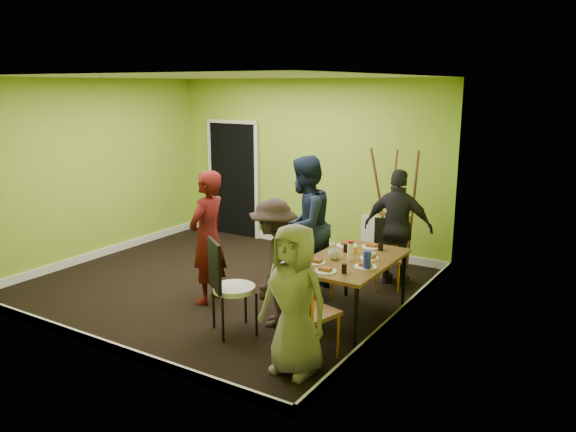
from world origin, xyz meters
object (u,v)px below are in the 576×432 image
object	(u,v)px
dining_table	(351,263)
person_left_far	(304,226)
chair_left_far	(310,258)
blue_bottle	(367,260)
chair_back_end	(388,238)
person_front_end	(294,300)
orange_bottle	(355,250)
easel	(394,212)
chair_bentwood	(227,282)
person_standing	(208,237)
person_back_end	(398,227)
thermos	(350,251)
chair_front_end	(306,305)
person_left_near	(274,263)
chair_left_near	(291,281)

from	to	relation	value
dining_table	person_left_far	size ratio (longest dim) A/B	0.82
chair_left_far	blue_bottle	size ratio (longest dim) A/B	4.51
chair_left_far	chair_back_end	size ratio (longest dim) A/B	1.01
person_front_end	orange_bottle	bearing A→B (deg)	96.71
dining_table	easel	world-z (taller)	easel
chair_bentwood	easel	world-z (taller)	easel
easel	person_standing	world-z (taller)	easel
chair_bentwood	person_back_end	size ratio (longest dim) A/B	0.68
chair_back_end	orange_bottle	distance (m)	1.19
easel	thermos	xyz separation A→B (m)	(0.22, -1.91, -0.06)
orange_bottle	person_left_far	size ratio (longest dim) A/B	0.04
chair_back_end	chair_front_end	xyz separation A→B (m)	(0.16, -2.52, -0.06)
orange_bottle	blue_bottle	bearing A→B (deg)	-51.98
chair_back_end	person_left_near	xyz separation A→B (m)	(-0.60, -1.93, 0.08)
chair_back_end	chair_bentwood	world-z (taller)	chair_bentwood
person_left_near	orange_bottle	bearing A→B (deg)	117.70
person_back_end	person_front_end	bearing A→B (deg)	83.57
person_standing	easel	bearing A→B (deg)	141.30
chair_left_near	chair_front_end	xyz separation A→B (m)	(0.64, -0.76, 0.10)
chair_back_end	person_front_end	xyz separation A→B (m)	(0.17, -2.76, 0.08)
person_left_far	chair_left_far	bearing A→B (deg)	56.50
chair_left_near	chair_front_end	distance (m)	1.00
chair_left_far	blue_bottle	distance (m)	1.31
easel	person_left_far	world-z (taller)	easel
person_standing	chair_front_end	bearing A→B (deg)	64.22
blue_bottle	thermos	bearing A→B (deg)	145.07
easel	orange_bottle	bearing A→B (deg)	-84.47
chair_front_end	blue_bottle	xyz separation A→B (m)	(0.25, 0.88, 0.26)
chair_bentwood	blue_bottle	size ratio (longest dim) A/B	5.25
chair_left_far	easel	size ratio (longest dim) A/B	0.51
chair_front_end	blue_bottle	size ratio (longest dim) A/B	5.09
chair_left_far	chair_front_end	xyz separation A→B (m)	(0.83, -1.55, 0.07)
thermos	chair_left_near	bearing A→B (deg)	-150.21
easel	chair_left_far	bearing A→B (deg)	-110.95
person_back_end	chair_left_far	bearing A→B (deg)	46.34
chair_left_far	person_back_end	bearing A→B (deg)	156.68
chair_left_near	chair_bentwood	distance (m)	0.79
dining_table	person_standing	size ratio (longest dim) A/B	0.89
chair_left_near	chair_front_end	world-z (taller)	chair_front_end
chair_left_far	chair_back_end	world-z (taller)	chair_left_far
easel	person_standing	distance (m)	2.77
chair_left_near	thermos	world-z (taller)	thermos
chair_left_near	person_standing	size ratio (longest dim) A/B	0.51
chair_left_near	person_standing	distance (m)	1.25
chair_front_end	chair_left_far	bearing A→B (deg)	133.73
chair_back_end	blue_bottle	bearing A→B (deg)	81.76
chair_left_far	thermos	distance (m)	0.96
person_left_near	easel	bearing A→B (deg)	147.09
chair_bentwood	person_left_far	distance (m)	1.58
chair_back_end	person_front_end	distance (m)	2.77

